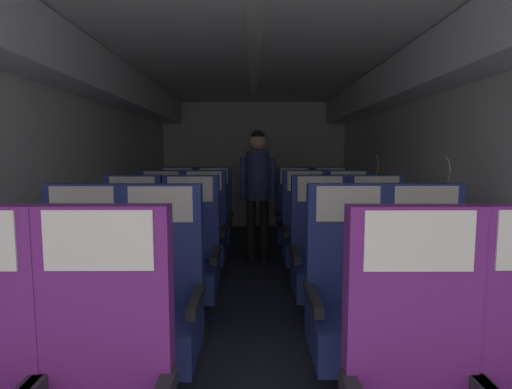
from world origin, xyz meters
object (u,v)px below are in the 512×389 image
at_px(seat_b_left_aisle, 159,306).
at_px(seat_d_right_window, 305,235).
at_px(seat_c_right_aisle, 378,259).
at_px(seat_c_right_window, 321,259).
at_px(seat_c_left_aisle, 190,260).
at_px(seat_e_left_aisle, 213,220).
at_px(seat_b_right_aisle, 429,304).
at_px(flight_attendant, 258,181).
at_px(seat_d_right_aisle, 349,235).
at_px(seat_e_left_window, 177,220).
at_px(seat_d_left_window, 161,235).
at_px(seat_b_right_window, 350,305).
at_px(seat_c_left_window, 131,260).
at_px(seat_e_right_window, 294,220).
at_px(seat_d_left_aisle, 204,235).
at_px(seat_b_left_window, 79,305).
at_px(seat_e_right_aisle, 331,220).

xyz_separation_m(seat_b_left_aisle, seat_d_right_window, (1.04, 1.88, 0.00)).
relative_size(seat_c_right_aisle, seat_c_right_window, 1.00).
height_order(seat_c_left_aisle, seat_e_left_aisle, same).
xyz_separation_m(seat_b_right_aisle, flight_attendant, (-0.92, 2.66, 0.50)).
bearing_deg(seat_d_right_aisle, seat_e_left_window, 154.35).
height_order(seat_c_left_aisle, seat_d_left_window, same).
height_order(seat_b_left_aisle, seat_b_right_window, same).
distance_m(seat_c_left_window, seat_e_left_window, 1.89).
relative_size(seat_d_left_window, seat_e_left_aisle, 1.00).
distance_m(seat_b_right_window, seat_d_left_window, 2.38).
height_order(seat_b_right_window, flight_attendant, flight_attendant).
bearing_deg(seat_e_right_window, flight_attendant, -161.39).
relative_size(seat_b_left_aisle, seat_c_left_window, 1.00).
bearing_deg(flight_attendant, seat_d_left_aisle, -134.82).
bearing_deg(seat_c_right_window, seat_c_left_window, -179.61).
bearing_deg(seat_d_left_aisle, seat_b_left_window, -103.44).
xyz_separation_m(seat_d_left_aisle, seat_e_left_aisle, (0.00, 0.94, 0.00)).
xyz_separation_m(seat_c_left_aisle, seat_e_right_window, (1.02, 1.89, 0.00)).
bearing_deg(seat_d_right_window, seat_e_right_window, 90.61).
distance_m(seat_d_left_window, flight_attendant, 1.37).
relative_size(seat_b_right_aisle, seat_c_left_aisle, 1.00).
bearing_deg(seat_c_left_window, seat_b_left_window, -89.91).
xyz_separation_m(seat_b_left_aisle, seat_c_right_aisle, (1.50, 0.96, 0.00)).
bearing_deg(seat_b_right_aisle, seat_e_right_aisle, 89.85).
height_order(seat_c_right_aisle, seat_e_right_aisle, same).
relative_size(seat_e_left_window, flight_attendant, 0.72).
xyz_separation_m(seat_b_left_window, seat_c_right_aisle, (1.94, 0.94, 0.00)).
bearing_deg(seat_e_left_aisle, seat_b_right_aisle, -62.44).
bearing_deg(seat_d_right_window, seat_c_right_aisle, -63.85).
height_order(seat_e_right_aisle, flight_attendant, flight_attendant).
bearing_deg(seat_c_right_aisle, seat_b_right_aisle, -90.65).
distance_m(seat_c_right_aisle, seat_e_right_window, 1.94).
height_order(seat_b_right_window, seat_e_left_window, same).
bearing_deg(seat_e_left_aisle, seat_c_left_aisle, -89.91).
distance_m(seat_d_left_window, seat_d_right_window, 1.47).
bearing_deg(seat_d_left_aisle, seat_d_right_aisle, 0.02).
distance_m(seat_b_right_aisle, seat_b_right_window, 0.44).
height_order(seat_b_right_window, seat_e_right_window, same).
distance_m(seat_d_right_window, seat_e_right_window, 0.96).
height_order(seat_b_right_window, seat_e_left_aisle, same).
xyz_separation_m(seat_c_right_window, seat_d_left_window, (-1.48, 0.93, 0.00)).
distance_m(seat_c_left_window, flight_attendant, 2.07).
height_order(seat_c_left_aisle, seat_d_left_aisle, same).
xyz_separation_m(seat_b_right_aisle, seat_c_left_aisle, (-1.47, 0.93, 0.00)).
distance_m(seat_b_right_aisle, seat_c_right_window, 1.04).
relative_size(seat_b_left_window, flight_attendant, 0.72).
bearing_deg(seat_d_right_window, seat_b_right_aisle, -76.62).
xyz_separation_m(seat_b_left_aisle, seat_e_left_window, (-0.45, 2.83, 0.00)).
distance_m(seat_b_left_aisle, seat_e_right_aisle, 3.21).
height_order(seat_e_left_window, seat_e_right_window, same).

